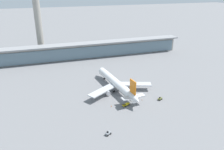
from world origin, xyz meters
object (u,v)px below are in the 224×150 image
object	(u,v)px
airliner_on_stand	(117,84)
safety_cone_alpha	(111,106)
service_truck_near_nose_olive	(160,99)
service_truck_mid_apron_yellow	(126,104)
service_truck_under_wing_grey	(108,133)
control_tower	(37,14)
safety_cone_bravo	(142,100)

from	to	relation	value
airliner_on_stand	safety_cone_alpha	bearing A→B (deg)	-117.70
service_truck_near_nose_olive	service_truck_mid_apron_yellow	distance (m)	23.02
airliner_on_stand	service_truck_under_wing_grey	size ratio (longest dim) A/B	18.06
control_tower	safety_cone_alpha	bearing A→B (deg)	-73.63
service_truck_mid_apron_yellow	safety_cone_alpha	bearing A→B (deg)	169.43
service_truck_under_wing_grey	service_truck_mid_apron_yellow	size ratio (longest dim) A/B	0.49
service_truck_near_nose_olive	service_truck_mid_apron_yellow	world-z (taller)	service_truck_mid_apron_yellow
control_tower	service_truck_under_wing_grey	bearing A→B (deg)	-80.09
safety_cone_bravo	service_truck_near_nose_olive	bearing A→B (deg)	-16.18
service_truck_near_nose_olive	service_truck_under_wing_grey	distance (m)	47.46
service_truck_mid_apron_yellow	safety_cone_alpha	size ratio (longest dim) A/B	9.64
service_truck_under_wing_grey	service_truck_near_nose_olive	bearing A→B (deg)	29.48
safety_cone_alpha	service_truck_under_wing_grey	bearing A→B (deg)	-111.39
airliner_on_stand	safety_cone_alpha	xyz separation A→B (m)	(-10.12, -19.28, -4.72)
service_truck_under_wing_grey	safety_cone_alpha	bearing A→B (deg)	68.61
service_truck_under_wing_grey	safety_cone_bravo	xyz separation A→B (m)	(30.44, 26.52, -0.56)
service_truck_under_wing_grey	safety_cone_alpha	xyz separation A→B (m)	(9.78, 24.97, -0.56)
safety_cone_alpha	safety_cone_bravo	xyz separation A→B (m)	(20.66, 1.54, 0.00)
service_truck_near_nose_olive	control_tower	world-z (taller)	control_tower
safety_cone_alpha	airliner_on_stand	bearing A→B (deg)	62.30
control_tower	safety_cone_alpha	distance (m)	130.36
airliner_on_stand	safety_cone_bravo	bearing A→B (deg)	-59.29
service_truck_near_nose_olive	service_truck_under_wing_grey	bearing A→B (deg)	-150.52
safety_cone_bravo	safety_cone_alpha	bearing A→B (deg)	-175.73
control_tower	safety_cone_bravo	xyz separation A→B (m)	(55.59, -117.39, -40.35)
safety_cone_bravo	service_truck_mid_apron_yellow	bearing A→B (deg)	-165.54
service_truck_under_wing_grey	safety_cone_alpha	world-z (taller)	service_truck_under_wing_grey
service_truck_under_wing_grey	safety_cone_bravo	size ratio (longest dim) A/B	4.75
service_truck_near_nose_olive	safety_cone_bravo	world-z (taller)	service_truck_near_nose_olive
service_truck_near_nose_olive	safety_cone_bravo	distance (m)	11.34
airliner_on_stand	service_truck_near_nose_olive	size ratio (longest dim) A/B	18.09
airliner_on_stand	service_truck_under_wing_grey	world-z (taller)	airliner_on_stand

